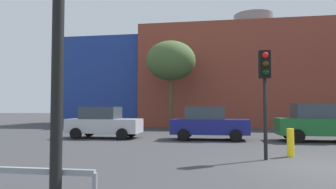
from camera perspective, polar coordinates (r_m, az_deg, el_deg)
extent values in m
plane|color=#38383A|center=(9.93, 26.52, -11.89)|extent=(200.00, 200.00, 0.00)
cube|color=brown|center=(33.25, 15.54, 2.73)|extent=(21.74, 11.51, 9.41)
cube|color=navy|center=(34.88, -9.58, 1.78)|extent=(8.05, 10.35, 8.63)
cylinder|color=slate|center=(34.25, 15.42, 12.27)|extent=(4.00, 4.00, 2.00)
cube|color=silver|center=(17.84, -11.56, -5.64)|extent=(4.04, 1.73, 0.77)
cube|color=#333D47|center=(17.91, -12.26, -3.32)|extent=(2.02, 1.54, 0.67)
cylinder|color=black|center=(18.30, -6.75, -6.81)|extent=(0.62, 0.21, 0.62)
cylinder|color=black|center=(16.61, -8.44, -7.23)|extent=(0.62, 0.21, 0.62)
cylinder|color=black|center=(19.17, -14.28, -6.56)|extent=(0.62, 0.21, 0.62)
cylinder|color=black|center=(17.57, -16.60, -6.89)|extent=(0.62, 0.21, 0.62)
cube|color=navy|center=(16.69, 7.69, -5.87)|extent=(4.06, 1.74, 0.77)
cube|color=#333D47|center=(16.68, 6.84, -3.39)|extent=(2.03, 1.55, 0.68)
cylinder|color=black|center=(17.62, 12.05, -6.93)|extent=(0.62, 0.21, 0.62)
cylinder|color=black|center=(15.85, 12.37, -7.41)|extent=(0.62, 0.21, 0.62)
cylinder|color=black|center=(17.69, 3.51, -6.96)|extent=(0.62, 0.21, 0.62)
cylinder|color=black|center=(15.92, 2.87, -7.45)|extent=(0.62, 0.21, 0.62)
cube|color=#1E662D|center=(17.46, 26.48, -5.30)|extent=(4.38, 1.88, 0.83)
cube|color=#333D47|center=(17.36, 25.60, -2.74)|extent=(2.19, 1.67, 0.73)
cylinder|color=black|center=(18.06, 21.29, -6.62)|extent=(0.67, 0.23, 0.67)
cylinder|color=black|center=(16.19, 22.72, -7.08)|extent=(0.67, 0.23, 0.67)
cylinder|color=black|center=(3.32, -19.81, -4.07)|extent=(0.12, 0.12, 3.10)
cylinder|color=black|center=(10.53, 17.47, -4.28)|extent=(0.12, 0.12, 2.64)
cube|color=black|center=(10.62, 17.34, 5.30)|extent=(0.37, 0.26, 0.90)
sphere|color=red|center=(10.53, 17.47, 6.92)|extent=(0.20, 0.20, 0.20)
sphere|color=#3C2905|center=(10.48, 17.49, 5.41)|extent=(0.20, 0.20, 0.20)
sphere|color=black|center=(10.45, 17.51, 3.89)|extent=(0.20, 0.20, 0.20)
cylinder|color=brown|center=(24.62, 0.53, -1.35)|extent=(0.37, 0.37, 4.40)
ellipsoid|color=#476033|center=(24.91, 0.53, 6.24)|extent=(3.95, 3.95, 3.16)
cylinder|color=yellow|center=(11.55, 21.61, -8.22)|extent=(0.24, 0.24, 0.97)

